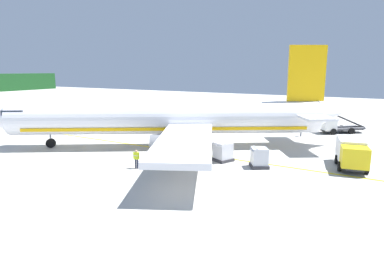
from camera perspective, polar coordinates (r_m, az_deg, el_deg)
airliner_foreground at (r=37.13m, az=-3.76°, el=1.71°), size 31.62×37.22×11.90m
service_truck_fuel at (r=49.96m, az=24.46°, el=0.47°), size 5.80×6.32×2.70m
service_truck_baggage at (r=32.91m, az=27.00°, el=-3.95°), size 5.65×3.14×2.63m
cargo_container_near at (r=30.23m, az=12.09°, el=-5.28°), size 2.22×2.22×1.99m
cargo_container_mid at (r=31.76m, az=5.60°, el=-4.30°), size 2.27×2.27×2.02m
crew_marshaller at (r=45.83m, az=19.24°, el=-0.18°), size 0.63×0.26×1.74m
crew_loader_left at (r=29.66m, az=-10.09°, el=-5.28°), size 0.31×0.62×1.79m
apron_guide_line at (r=34.30m, az=1.28°, el=-4.78°), size 0.30×60.00×0.01m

